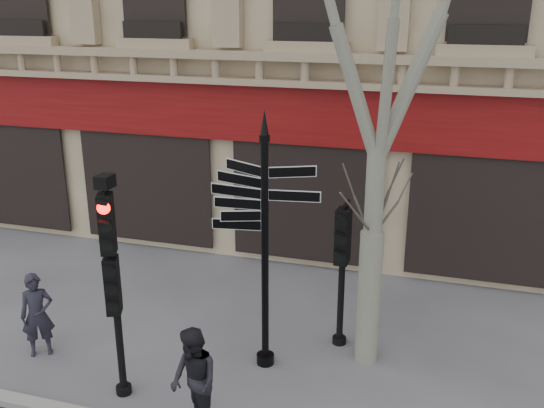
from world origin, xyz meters
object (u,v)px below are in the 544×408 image
Objects in this scene: pedestrian_b at (194,381)px; traffic_signal_main at (112,262)px; fingerpost at (265,201)px; pedestrian_a at (37,315)px; traffic_signal_secondary at (343,251)px.

traffic_signal_main is at bearing -156.47° from pedestrian_b.
pedestrian_b is (-0.47, -1.91, -2.15)m from fingerpost.
pedestrian_a is at bearing -166.50° from fingerpost.
traffic_signal_secondary is 5.44m from pedestrian_a.
pedestrian_a is 3.59m from pedestrian_b.
pedestrian_b is at bearing -40.36° from traffic_signal_main.
pedestrian_a is (-5.00, -1.85, -1.06)m from traffic_signal_secondary.
pedestrian_a is (-3.90, -0.85, -2.20)m from fingerpost.
pedestrian_a is at bearing -156.17° from traffic_signal_secondary.
fingerpost reaches higher than traffic_signal_main.
fingerpost is at bearing -134.11° from traffic_signal_secondary.
pedestrian_a is 0.94× the size of pedestrian_b.
traffic_signal_main is at bearing -137.33° from traffic_signal_secondary.
pedestrian_b is at bearing -114.82° from traffic_signal_secondary.
traffic_signal_secondary is 1.61× the size of pedestrian_b.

